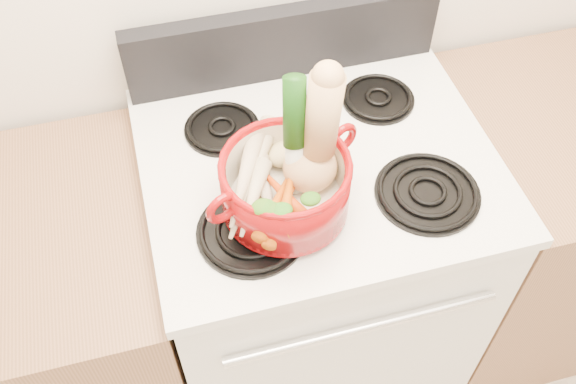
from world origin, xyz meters
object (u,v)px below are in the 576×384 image
object	(u,v)px
stove_body	(312,274)
leek	(296,137)
squash	(321,134)
dutch_oven	(285,186)

from	to	relation	value
stove_body	leek	bearing A→B (deg)	-130.69
stove_body	squash	bearing A→B (deg)	-108.02
dutch_oven	leek	world-z (taller)	leek
squash	leek	xyz separation A→B (m)	(-0.05, 0.00, 0.00)
dutch_oven	squash	size ratio (longest dim) A/B	0.91
leek	dutch_oven	bearing A→B (deg)	-122.51
stove_body	leek	xyz separation A→B (m)	(-0.08, -0.10, 0.67)
squash	leek	size ratio (longest dim) A/B	0.99
stove_body	leek	size ratio (longest dim) A/B	3.26
stove_body	dutch_oven	xyz separation A→B (m)	(-0.11, -0.12, 0.57)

